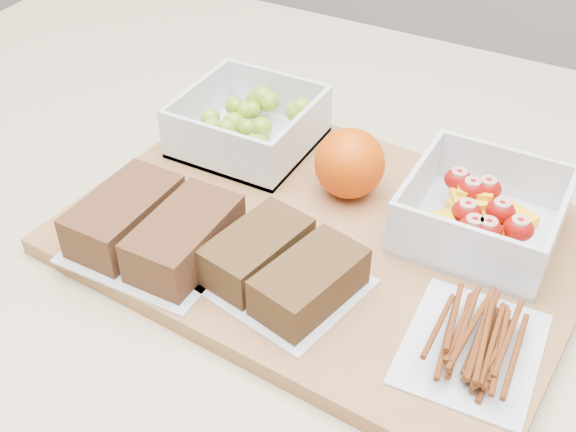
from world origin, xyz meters
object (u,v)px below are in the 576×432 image
sandwich_bag_left (155,228)px  sandwich_bag_center (283,267)px  grape_container (251,124)px  orange (350,163)px  cutting_board (325,237)px  pretzel_bag (474,338)px  fruit_container (481,215)px

sandwich_bag_left → sandwich_bag_center: 0.11m
grape_container → orange: orange is taller
cutting_board → grape_container: grape_container is taller
sandwich_bag_center → pretzel_bag: (0.15, 0.01, -0.01)m
grape_container → fruit_container: (0.24, -0.03, -0.00)m
cutting_board → sandwich_bag_center: size_ratio=3.14×
grape_container → pretzel_bag: bearing=-29.5°
fruit_container → pretzel_bag: bearing=-74.8°
sandwich_bag_left → orange: bearing=52.9°
cutting_board → sandwich_bag_left: bearing=-138.9°
grape_container → fruit_container: bearing=-6.9°
grape_container → orange: size_ratio=1.94×
grape_container → sandwich_bag_center: bearing=-52.4°
fruit_container → sandwich_bag_center: bearing=-131.4°
grape_container → pretzel_bag: 0.31m
sandwich_bag_center → sandwich_bag_left: bearing=-174.7°
grape_container → orange: (0.12, -0.03, 0.01)m
sandwich_bag_center → cutting_board: bearing=89.5°
grape_container → orange: 0.12m
sandwich_bag_left → grape_container: bearing=93.3°
orange → sandwich_bag_left: size_ratio=0.48×
sandwich_bag_left → pretzel_bag: (0.26, 0.02, -0.01)m
grape_container → sandwich_bag_left: size_ratio=0.94×
fruit_container → sandwich_bag_left: bearing=-148.3°
pretzel_bag → fruit_container: bearing=105.2°
orange → pretzel_bag: (0.16, -0.13, -0.02)m
orange → sandwich_bag_left: (-0.11, -0.14, -0.01)m
sandwich_bag_center → orange: bearing=92.3°
pretzel_bag → orange: bearing=140.8°
fruit_container → sandwich_bag_center: size_ratio=0.92×
sandwich_bag_center → pretzel_bag: sandwich_bag_center is taller
cutting_board → orange: size_ratio=6.63×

